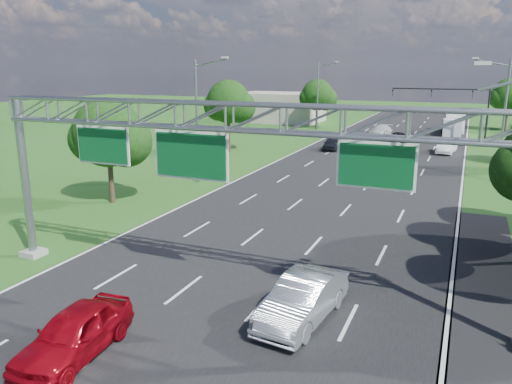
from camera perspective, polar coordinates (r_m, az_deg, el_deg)
The scene contains 20 objects.
ground at distance 37.86m, azimuth 8.77°, elevation -0.42°, with size 220.00×220.00×0.00m, color #205419.
road at distance 37.86m, azimuth 8.77°, elevation -0.42°, with size 18.00×180.00×0.02m, color black.
road_flare at distance 21.76m, azimuth 24.79°, elevation -12.83°, with size 3.00×30.00×0.02m, color black.
sign_gantry at distance 19.71m, azimuth -2.83°, elevation 6.82°, with size 23.50×1.00×9.56m.
traffic_signal at distance 70.73m, azimuth 22.21°, elevation 9.66°, with size 12.21×0.24×7.00m.
streetlight_l_near at distance 41.09m, azimuth -6.54°, elevation 8.69°, with size 2.97×0.22×10.16m.
streetlight_l_far at distance 73.52m, azimuth 7.22°, elevation 11.02°, with size 2.97×0.22×10.16m.
streetlight_r_mid at distance 45.82m, azimuth 26.27°, elevation 7.90°, with size 2.97×0.22×10.16m.
tree_verge_la at distance 36.11m, azimuth -16.43°, elevation 6.17°, with size 5.76×4.80×7.40m.
tree_verge_lb at distance 56.51m, azimuth -3.08°, elevation 10.05°, with size 5.76×4.80×8.06m.
tree_verge_lc at distance 78.83m, azimuth 7.09°, elevation 10.78°, with size 5.76×4.80×7.62m.
tree_verge_re at distance 83.90m, azimuth 26.99°, elevation 9.73°, with size 5.76×4.80×7.84m.
building_left at distance 89.38m, azimuth 2.81°, elevation 9.66°, with size 14.00×10.00×5.00m, color gray.
red_coupe at distance 18.19m, azimuth -20.05°, elevation -14.92°, with size 1.93×4.80×1.64m, color maroon.
silver_sedan at distance 19.35m, azimuth 5.36°, elevation -12.11°, with size 1.81×5.18×1.71m, color #ADB4BA.
car_queue_a at distance 71.85m, azimuth 14.04°, elevation 6.78°, with size 2.10×5.17×1.50m, color silver.
car_queue_b at distance 67.92m, azimuth 15.93°, elevation 6.09°, with size 1.83×3.98×1.10m, color black.
car_queue_c at distance 58.84m, azimuth 8.62°, elevation 5.46°, with size 1.68×4.18×1.43m, color black.
car_queue_d at distance 59.93m, azimuth 20.96°, elevation 4.90°, with size 1.64×4.69×1.55m, color white.
box_truck at distance 78.52m, azimuth 21.61°, elevation 7.44°, with size 3.21×9.09×3.36m.
Camera 1 is at (8.86, -5.59, 9.38)m, focal length 35.00 mm.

